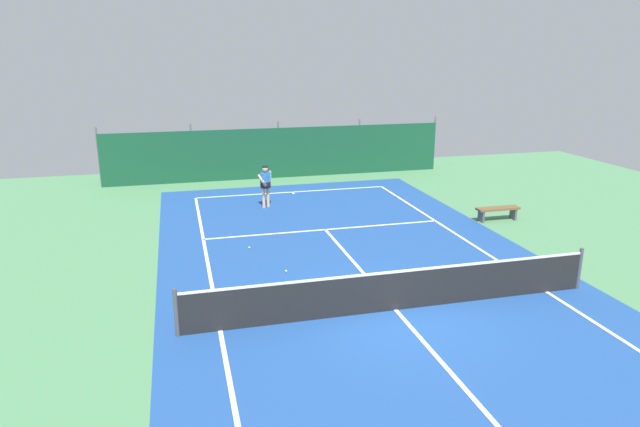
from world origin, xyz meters
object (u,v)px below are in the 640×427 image
object	(u,v)px
tennis_ball_midcourt	(249,248)
tennis_ball_near_player	(231,295)
tennis_player	(266,183)
courtside_bench	(498,210)
tennis_net	(396,290)
tennis_ball_by_sideline	(286,271)

from	to	relation	value
tennis_ball_midcourt	tennis_ball_near_player	bearing A→B (deg)	-105.13
tennis_player	courtside_bench	distance (m)	8.73
tennis_player	courtside_bench	size ratio (longest dim) A/B	1.03
courtside_bench	tennis_net	bearing A→B (deg)	-136.85
tennis_ball_midcourt	tennis_net	bearing A→B (deg)	-61.75
tennis_player	tennis_ball_midcourt	distance (m)	4.89
tennis_ball_near_player	tennis_ball_midcourt	size ratio (longest dim) A/B	1.00
tennis_ball_by_sideline	courtside_bench	world-z (taller)	courtside_bench
tennis_ball_by_sideline	tennis_ball_midcourt	bearing A→B (deg)	108.43
tennis_ball_midcourt	tennis_player	bearing A→B (deg)	74.45
tennis_player	tennis_ball_by_sideline	distance (m)	6.90
tennis_ball_near_player	tennis_ball_by_sideline	distance (m)	2.05
courtside_bench	tennis_ball_by_sideline	bearing A→B (deg)	-160.63
tennis_ball_near_player	courtside_bench	size ratio (longest dim) A/B	0.04
tennis_net	tennis_ball_midcourt	bearing A→B (deg)	118.25
tennis_ball_midcourt	tennis_ball_by_sideline	bearing A→B (deg)	-71.57
tennis_player	courtside_bench	world-z (taller)	tennis_player
tennis_ball_midcourt	courtside_bench	size ratio (longest dim) A/B	0.04
tennis_net	tennis_ball_near_player	bearing A→B (deg)	154.55
tennis_ball_midcourt	tennis_ball_by_sideline	size ratio (longest dim) A/B	1.00
tennis_net	tennis_ball_by_sideline	bearing A→B (deg)	124.50
tennis_net	tennis_ball_midcourt	distance (m)	5.89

